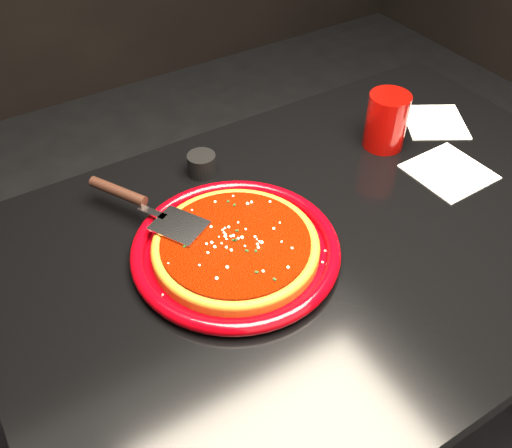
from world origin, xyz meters
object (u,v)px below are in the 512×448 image
at_px(cup, 386,121).
at_px(ramekin, 202,164).
at_px(table, 315,350).
at_px(pizza_server, 147,205).
at_px(plate, 236,249).

height_order(cup, ramekin, cup).
relative_size(table, ramekin, 20.94).
xyz_separation_m(pizza_server, cup, (0.53, -0.03, 0.02)).
bearing_deg(table, pizza_server, 144.78).
distance_m(table, pizza_server, 0.53).
xyz_separation_m(plate, cup, (0.44, 0.12, 0.05)).
bearing_deg(table, cup, 30.60).
relative_size(table, cup, 9.98).
bearing_deg(pizza_server, plate, -86.99).
xyz_separation_m(table, pizza_server, (-0.27, 0.19, 0.42)).
xyz_separation_m(table, ramekin, (-0.12, 0.27, 0.40)).
xyz_separation_m(table, plate, (-0.17, 0.04, 0.39)).
bearing_deg(cup, pizza_server, 176.23).
distance_m(plate, cup, 0.45).
distance_m(table, ramekin, 0.50).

